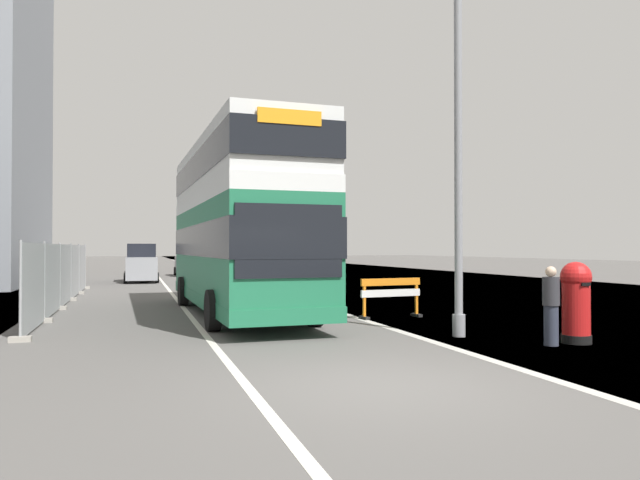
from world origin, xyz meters
TOP-DOWN VIEW (x-y plane):
  - ground at (0.59, 0.11)m, footprint 140.00×280.00m
  - double_decker_bus at (-0.42, 9.92)m, footprint 3.09×11.51m
  - lamppost_foreground at (3.58, 3.85)m, footprint 0.29×0.70m
  - red_pillar_postbox at (5.45, 2.30)m, footprint 0.63×0.63m
  - roadworks_barrier at (3.58, 7.56)m, footprint 1.91×0.64m
  - construction_site_fence at (-5.71, 14.45)m, footprint 0.44×17.20m
  - car_oncoming_near at (-3.04, 28.27)m, footprint 1.91×4.34m
  - car_receding_mid at (0.31, 35.37)m, footprint 1.96×3.90m
  - pedestrian_at_kerb at (4.74, 2.20)m, footprint 0.34×0.34m

SIDE VIEW (x-z plane):
  - ground at x=0.59m, z-range -0.10..0.00m
  - roadworks_barrier at x=3.58m, z-range 0.16..1.29m
  - pedestrian_at_kerb at x=4.74m, z-range 0.00..1.62m
  - red_pillar_postbox at x=5.45m, z-range 0.08..1.79m
  - car_receding_mid at x=0.31m, z-range -0.06..2.04m
  - construction_site_fence at x=-5.71m, z-range -0.04..2.12m
  - car_oncoming_near at x=-3.04m, z-range -0.07..2.17m
  - double_decker_bus at x=-0.42m, z-range 0.16..5.30m
  - lamppost_foreground at x=3.58m, z-range -0.23..8.24m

